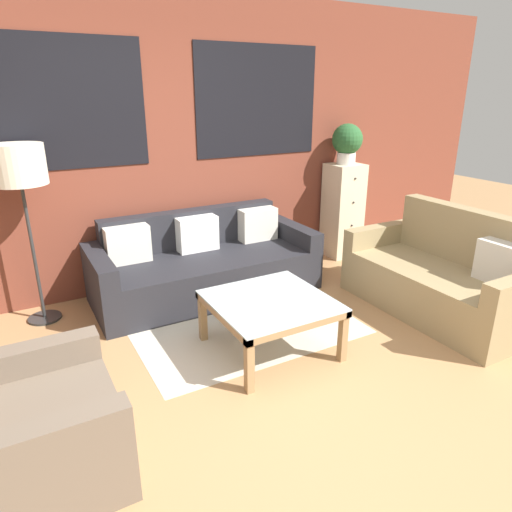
% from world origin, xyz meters
% --- Properties ---
extents(ground_plane, '(16.00, 16.00, 0.00)m').
position_xyz_m(ground_plane, '(0.00, 0.00, 0.00)').
color(ground_plane, '#AD7F51').
extents(wall_back_brick, '(8.40, 0.09, 2.80)m').
position_xyz_m(wall_back_brick, '(0.00, 2.44, 1.41)').
color(wall_back_brick, brown).
rests_on(wall_back_brick, ground_plane).
extents(rug, '(1.84, 1.51, 0.00)m').
position_xyz_m(rug, '(0.11, 1.25, 0.00)').
color(rug, beige).
rests_on(rug, ground_plane).
extents(couch_dark, '(2.16, 0.88, 0.78)m').
position_xyz_m(couch_dark, '(0.10, 1.95, 0.28)').
color(couch_dark, '#232328').
rests_on(couch_dark, ground_plane).
extents(settee_vintage, '(0.80, 1.66, 0.92)m').
position_xyz_m(settee_vintage, '(1.81, 0.54, 0.31)').
color(settee_vintage, '#99845B').
rests_on(settee_vintage, ground_plane).
extents(armchair_corner, '(0.80, 0.88, 0.84)m').
position_xyz_m(armchair_corner, '(-1.59, 0.25, 0.28)').
color(armchair_corner, '#6B5B4C').
rests_on(armchair_corner, ground_plane).
extents(coffee_table, '(0.86, 0.86, 0.43)m').
position_xyz_m(coffee_table, '(0.11, 0.71, 0.36)').
color(coffee_table, silver).
rests_on(coffee_table, ground_plane).
extents(floor_lamp, '(0.42, 0.42, 1.52)m').
position_xyz_m(floor_lamp, '(-1.38, 2.11, 1.31)').
color(floor_lamp, '#2D2D2D').
rests_on(floor_lamp, ground_plane).
extents(drawer_cabinet, '(0.39, 0.38, 1.11)m').
position_xyz_m(drawer_cabinet, '(1.99, 2.18, 0.55)').
color(drawer_cabinet, beige).
rests_on(drawer_cabinet, ground_plane).
extents(potted_plant, '(0.35, 0.35, 0.45)m').
position_xyz_m(potted_plant, '(1.99, 2.18, 1.36)').
color(potted_plant, silver).
rests_on(potted_plant, drawer_cabinet).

